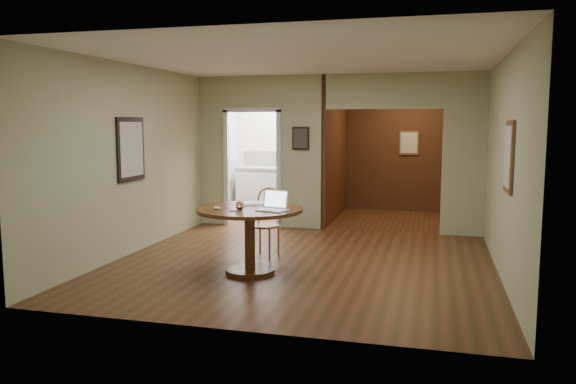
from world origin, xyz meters
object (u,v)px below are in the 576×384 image
(chair, at_px, (266,218))
(closed_laptop, at_px, (253,204))
(dining_table, at_px, (250,225))
(open_laptop, at_px, (274,205))

(chair, bearing_deg, closed_laptop, -78.07)
(dining_table, bearing_deg, chair, 94.22)
(dining_table, distance_m, chair, 0.95)
(chair, xyz_separation_m, closed_laptop, (0.03, -0.70, 0.30))
(chair, xyz_separation_m, open_laptop, (0.41, -1.03, 0.35))
(dining_table, height_order, chair, chair)
(chair, bearing_deg, open_laptop, -59.19)
(dining_table, distance_m, closed_laptop, 0.34)
(open_laptop, height_order, closed_laptop, open_laptop)
(closed_laptop, bearing_deg, dining_table, -110.60)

